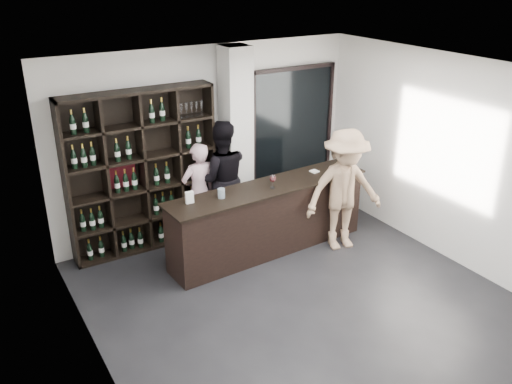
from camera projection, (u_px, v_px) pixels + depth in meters
floor at (309, 308)px, 6.81m from camera, size 5.00×5.50×0.01m
wine_shelf at (143, 172)px, 7.82m from camera, size 2.20×0.35×2.40m
structural_column at (236, 141)px, 8.35m from camera, size 0.40×0.40×2.90m
glass_panel at (292, 129)px, 9.11m from camera, size 1.60×0.08×2.10m
tasting_counter at (269, 219)px, 7.96m from camera, size 3.17×0.66×1.04m
taster_pink at (199, 192)px, 8.23m from camera, size 0.59×0.41×1.55m
taster_black at (222, 178)px, 8.36m from camera, size 1.08×0.96×1.84m
customer at (344, 190)px, 7.91m from camera, size 1.31×0.93×1.85m
wine_glass at (273, 181)px, 7.64m from camera, size 0.10×0.10×0.23m
spit_cup at (221, 193)px, 7.34m from camera, size 0.11×0.11×0.13m
napkin_stack at (314, 171)px, 8.27m from camera, size 0.13×0.13×0.02m
card_stand at (189, 197)px, 7.18m from camera, size 0.11×0.06×0.16m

